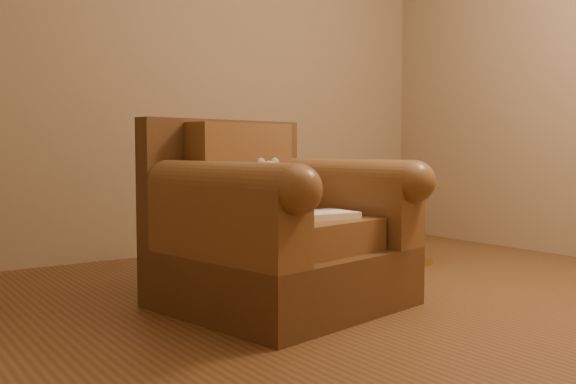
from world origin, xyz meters
TOP-DOWN VIEW (x-y plane):
  - floor at (0.00, 0.00)m, footprint 4.00×4.00m
  - armchair at (-0.40, 0.40)m, footprint 1.14×1.10m
  - teddy_bear at (-0.36, 0.49)m, footprint 0.20×0.23m
  - guidebook at (-0.31, 0.21)m, footprint 0.38×0.24m
  - side_table at (0.91, 0.80)m, footprint 0.36×0.36m

SIDE VIEW (x-z plane):
  - floor at x=0.00m, z-range 0.00..0.00m
  - side_table at x=0.91m, z-range 0.02..0.52m
  - armchair at x=-0.40m, z-range -0.10..0.78m
  - guidebook at x=-0.31m, z-range 0.42..0.45m
  - teddy_bear at x=-0.36m, z-range 0.39..0.66m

